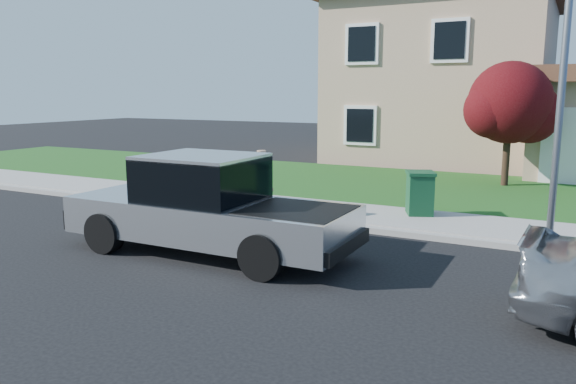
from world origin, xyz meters
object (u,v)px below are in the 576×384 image
object	(u,v)px
woman	(262,189)
trash_bin	(420,193)
ornamental_tree	(511,107)
street_lamp	(561,85)
pickup_truck	(208,208)

from	to	relation	value
woman	trash_bin	world-z (taller)	woman
ornamental_tree	street_lamp	world-z (taller)	street_lamp
ornamental_tree	street_lamp	xyz separation A→B (m)	(1.50, -7.17, 0.53)
woman	ornamental_tree	world-z (taller)	ornamental_tree
pickup_truck	woman	xyz separation A→B (m)	(-0.31, 2.44, -0.06)
pickup_truck	ornamental_tree	size ratio (longest dim) A/B	1.48
pickup_truck	trash_bin	xyz separation A→B (m)	(2.70, 4.28, -0.18)
pickup_truck	street_lamp	size ratio (longest dim) A/B	1.04
trash_bin	street_lamp	bearing A→B (deg)	-56.05
trash_bin	street_lamp	size ratio (longest dim) A/B	0.19
woman	trash_bin	xyz separation A→B (m)	(3.01, 1.84, -0.12)
pickup_truck	ornamental_tree	distance (m)	10.59
ornamental_tree	trash_bin	bearing A→B (deg)	-102.65
ornamental_tree	street_lamp	bearing A→B (deg)	-78.21
ornamental_tree	trash_bin	xyz separation A→B (m)	(-1.22, -5.42, -1.79)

